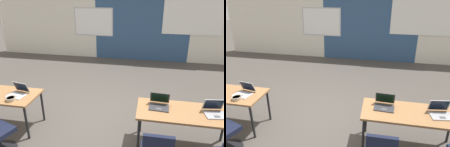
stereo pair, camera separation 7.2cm
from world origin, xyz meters
TOP-DOWN VIEW (x-y plane):
  - ground_plane at (0.00, 0.00)m, footprint 24.00×24.00m
  - back_wall_assembly at (0.04, 4.19)m, footprint 10.00×0.27m
  - desk_near_right at (1.75, -0.60)m, footprint 1.60×0.70m
  - laptop_near_right_inner at (1.32, -0.51)m, footprint 0.35×0.32m
  - laptop_near_right_end at (2.20, -0.58)m, footprint 0.37×0.34m
  - laptop_near_left_inner at (-1.31, -0.57)m, footprint 0.38×0.36m
  - snack_bowl at (-1.32, -0.79)m, footprint 0.18×0.18m

SIDE VIEW (x-z plane):
  - ground_plane at x=0.00m, z-range 0.00..0.00m
  - desk_near_right at x=1.75m, z-range 0.30..1.02m
  - snack_bowl at x=-1.32m, z-range 0.72..0.79m
  - laptop_near_left_inner at x=-1.31m, z-range 0.66..0.88m
  - laptop_near_right_inner at x=1.32m, z-range 0.66..0.88m
  - laptop_near_right_end at x=2.20m, z-range 0.65..0.88m
  - back_wall_assembly at x=0.04m, z-range 0.01..2.81m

